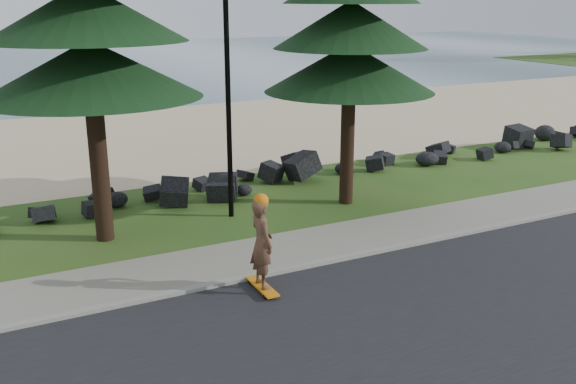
% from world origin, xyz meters
% --- Properties ---
extents(ground, '(160.00, 160.00, 0.00)m').
position_xyz_m(ground, '(0.00, 0.00, 0.00)').
color(ground, '#254B17').
rests_on(ground, ground).
extents(road, '(160.00, 7.00, 0.02)m').
position_xyz_m(road, '(0.00, -4.50, 0.01)').
color(road, black).
rests_on(road, ground).
extents(kerb, '(160.00, 0.20, 0.10)m').
position_xyz_m(kerb, '(0.00, -0.90, 0.05)').
color(kerb, gray).
rests_on(kerb, ground).
extents(sidewalk, '(160.00, 2.00, 0.08)m').
position_xyz_m(sidewalk, '(0.00, 0.20, 0.04)').
color(sidewalk, gray).
rests_on(sidewalk, ground).
extents(beach_sand, '(160.00, 15.00, 0.01)m').
position_xyz_m(beach_sand, '(0.00, 14.50, 0.01)').
color(beach_sand, tan).
rests_on(beach_sand, ground).
extents(ocean, '(160.00, 58.00, 0.01)m').
position_xyz_m(ocean, '(0.00, 51.00, 0.00)').
color(ocean, '#345764').
rests_on(ocean, ground).
extents(seawall_boulders, '(60.00, 2.40, 1.10)m').
position_xyz_m(seawall_boulders, '(0.00, 5.60, 0.00)').
color(seawall_boulders, black).
rests_on(seawall_boulders, ground).
extents(lamp_post, '(0.25, 0.14, 8.14)m').
position_xyz_m(lamp_post, '(0.00, 3.20, 4.13)').
color(lamp_post, black).
rests_on(lamp_post, ground).
extents(skateboarder, '(0.45, 1.13, 2.10)m').
position_xyz_m(skateboarder, '(-1.24, -1.53, 1.06)').
color(skateboarder, orange).
rests_on(skateboarder, ground).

